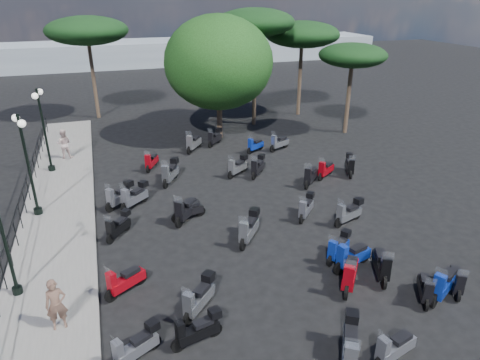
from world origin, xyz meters
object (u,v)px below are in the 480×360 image
object	(u,v)px
scooter_15	(306,208)
scooter_21	(310,176)
lamp_post_2	(43,125)
scooter_10	(170,173)
scooter_17	(215,138)
scooter_30	(120,196)
scooter_22	(258,167)
scooter_14	(352,257)
scooter_0	(136,347)
scooter_9	(187,211)
lamp_post_1	(27,159)
scooter_7	(199,298)
pine_2	(87,31)
scooter_25	(381,265)
scooter_19	(456,281)
woman	(56,305)
scooter_26	(349,213)
scooter_11	(193,143)
scooter_28	(350,166)
scooter_8	(249,229)
scooter_24	(443,285)
lamp_post_0	(3,233)
broadleaf_tree	(219,63)
scooter_13	(350,274)
scooter_16	(238,167)
scooter_3	(186,210)
scooter_29	(255,145)
scooter_4	(135,196)
scooter_31	(425,289)
scooter_20	(338,248)
pine_3	(353,56)
scooter_18	(394,348)
scooter_23	(279,143)
pine_1	(302,35)
scooter_1	(125,281)
scooter_2	(118,226)
scooter_6	(197,330)
scooter_12	(350,346)
pine_0	(255,23)

from	to	relation	value
scooter_15	scooter_21	bearing A→B (deg)	-76.67
lamp_post_2	scooter_10	distance (m)	7.07
scooter_17	scooter_30	xyz separation A→B (m)	(-6.33, -6.84, 0.04)
scooter_22	scooter_21	bearing A→B (deg)	176.01
scooter_14	scooter_0	bearing A→B (deg)	86.92
scooter_9	scooter_15	distance (m)	5.11
lamp_post_1	scooter_7	world-z (taller)	lamp_post_1
pine_2	scooter_25	bearing A→B (deg)	-70.46
scooter_19	scooter_22	world-z (taller)	scooter_22
woman	scooter_7	world-z (taller)	woman
scooter_26	scooter_11	bearing A→B (deg)	1.50
scooter_28	scooter_9	bearing A→B (deg)	38.71
scooter_8	scooter_24	bearing A→B (deg)	170.97
lamp_post_0	broadleaf_tree	size ratio (longest dim) A/B	0.50
scooter_17	scooter_28	world-z (taller)	scooter_28
scooter_26	scooter_30	world-z (taller)	scooter_30
scooter_0	scooter_14	bearing A→B (deg)	-104.45
scooter_13	scooter_16	size ratio (longest dim) A/B	1.09
scooter_3	scooter_29	bearing A→B (deg)	-87.10
scooter_24	scooter_29	distance (m)	14.68
scooter_3	scooter_4	distance (m)	2.82
scooter_31	broadleaf_tree	world-z (taller)	broadleaf_tree
scooter_20	pine_3	xyz separation A→B (m)	(8.38, 13.40, 4.72)
scooter_10	scooter_18	world-z (taller)	scooter_10
scooter_23	scooter_31	bearing A→B (deg)	149.19
lamp_post_0	scooter_25	distance (m)	12.14
scooter_20	pine_1	distance (m)	20.95
scooter_1	scooter_2	distance (m)	3.69
scooter_30	scooter_31	size ratio (longest dim) A/B	1.07
scooter_7	scooter_29	distance (m)	14.43
lamp_post_1	lamp_post_2	xyz separation A→B (m)	(0.23, 5.09, -0.01)
scooter_23	scooter_17	bearing A→B (deg)	32.18
broadleaf_tree	lamp_post_0	bearing A→B (deg)	-127.75
scooter_4	pine_1	bearing A→B (deg)	-89.81
scooter_8	scooter_18	size ratio (longest dim) A/B	0.96
scooter_21	scooter_28	distance (m)	2.69
scooter_6	pine_1	distance (m)	25.61
scooter_4	scooter_21	distance (m)	8.66
scooter_4	scooter_25	xyz separation A→B (m)	(7.43, -8.03, -0.02)
scooter_29	scooter_25	bearing A→B (deg)	148.02
scooter_12	scooter_14	size ratio (longest dim) A/B	0.93
scooter_13	pine_2	xyz separation A→B (m)	(-7.29, 24.39, 5.90)
lamp_post_2	scooter_3	size ratio (longest dim) A/B	3.04
scooter_4	scooter_20	world-z (taller)	scooter_4
scooter_9	scooter_18	world-z (taller)	scooter_18
pine_0	lamp_post_2	bearing A→B (deg)	-158.85
scooter_12	scooter_23	xyz separation A→B (m)	(4.78, 15.85, -0.09)
scooter_8	scooter_16	world-z (taller)	scooter_8
scooter_2	pine_2	xyz separation A→B (m)	(-0.29, 18.66, 5.95)
scooter_6	scooter_8	size ratio (longest dim) A/B	1.00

